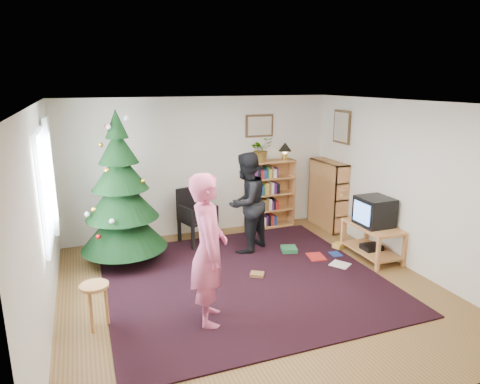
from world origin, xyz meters
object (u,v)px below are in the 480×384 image
object	(u,v)px
picture_back	(259,126)
christmas_tree	(122,202)
crt_tv	(374,211)
person_by_chair	(246,203)
person_standing	(209,250)
table_lamp	(285,148)
stool	(95,294)
armchair	(196,213)
potted_plant	(261,149)
bookshelf_back	(270,193)
picture_right	(342,127)
bookshelf_right	(328,194)
tv_stand	(372,238)

from	to	relation	value
picture_back	christmas_tree	size ratio (longest dim) A/B	0.23
crt_tv	person_by_chair	bearing A→B (deg)	151.24
person_standing	table_lamp	bearing A→B (deg)	-25.28
stool	armchair	bearing A→B (deg)	51.76
stool	person_by_chair	size ratio (longest dim) A/B	0.32
christmas_tree	stool	world-z (taller)	christmas_tree
table_lamp	potted_plant	bearing A→B (deg)	180.00
stool	table_lamp	bearing A→B (deg)	35.26
christmas_tree	bookshelf_back	size ratio (longest dim) A/B	1.83
armchair	picture_right	bearing A→B (deg)	-21.79
picture_right	table_lamp	xyz separation A→B (m)	(-0.85, 0.59, -0.43)
bookshelf_back	table_lamp	world-z (taller)	table_lamp
crt_tv	christmas_tree	bearing A→B (deg)	162.30
bookshelf_back	crt_tv	bearing A→B (deg)	-66.05
picture_right	christmas_tree	world-z (taller)	christmas_tree
bookshelf_right	stool	bearing A→B (deg)	116.03
armchair	table_lamp	bearing A→B (deg)	-6.40
christmas_tree	potted_plant	size ratio (longest dim) A/B	5.24
bookshelf_back	armchair	xyz separation A→B (m)	(-1.56, -0.31, -0.14)
picture_right	bookshelf_back	bearing A→B (deg)	152.79
picture_back	person_by_chair	world-z (taller)	picture_back
armchair	potted_plant	distance (m)	1.72
bookshelf_back	person_by_chair	distance (m)	1.37
stool	bookshelf_right	bearing A→B (deg)	26.03
potted_plant	table_lamp	distance (m)	0.50
person_standing	picture_right	bearing A→B (deg)	-40.30
armchair	person_standing	bearing A→B (deg)	-117.47
stool	person_by_chair	distance (m)	2.93
picture_back	person_standing	bearing A→B (deg)	-122.21
picture_right	tv_stand	size ratio (longest dim) A/B	0.61
potted_plant	tv_stand	bearing A→B (deg)	-61.39
tv_stand	person_standing	world-z (taller)	person_standing
christmas_tree	table_lamp	size ratio (longest dim) A/B	7.14
christmas_tree	tv_stand	bearing A→B (deg)	-17.69
bookshelf_right	person_by_chair	world-z (taller)	person_by_chair
crt_tv	picture_right	bearing A→B (deg)	79.66
christmas_tree	table_lamp	bearing A→B (deg)	14.51
bookshelf_right	crt_tv	bearing A→B (deg)	175.48
picture_right	bookshelf_back	world-z (taller)	picture_right
picture_back	potted_plant	world-z (taller)	picture_back
bookshelf_back	person_by_chair	world-z (taller)	person_by_chair
person_by_chair	potted_plant	bearing A→B (deg)	-158.45
stool	potted_plant	size ratio (longest dim) A/B	1.19
christmas_tree	person_by_chair	size ratio (longest dim) A/B	1.43
bookshelf_right	person_standing	world-z (taller)	person_standing
bookshelf_right	potted_plant	distance (m)	1.55
bookshelf_back	table_lamp	xyz separation A→B (m)	(0.30, 0.00, 0.86)
stool	christmas_tree	bearing A→B (deg)	74.04
christmas_tree	armchair	distance (m)	1.45
armchair	table_lamp	size ratio (longest dim) A/B	2.91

